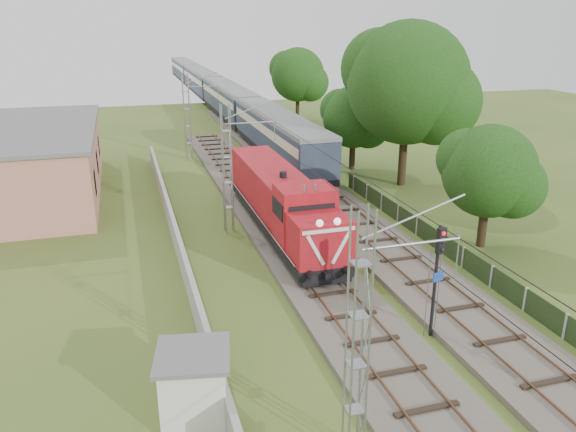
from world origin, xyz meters
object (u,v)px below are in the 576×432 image
object	(u,v)px
locomotive	(281,200)
relay_hut	(194,385)
signal_post	(438,262)
coach_rake	(213,89)

from	to	relation	value
locomotive	relay_hut	world-z (taller)	locomotive
signal_post	locomotive	bearing A→B (deg)	101.96
locomotive	signal_post	bearing A→B (deg)	-78.04
locomotive	signal_post	world-z (taller)	signal_post
locomotive	signal_post	distance (m)	13.63
locomotive	signal_post	xyz separation A→B (m)	(2.81, -13.28, 1.21)
coach_rake	relay_hut	xyz separation A→B (m)	(-12.40, -70.84, -1.42)
locomotive	relay_hut	bearing A→B (deg)	-115.49
signal_post	relay_hut	size ratio (longest dim) A/B	1.77
locomotive	coach_rake	bearing A→B (deg)	84.83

